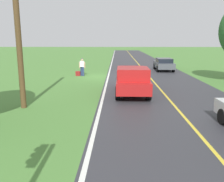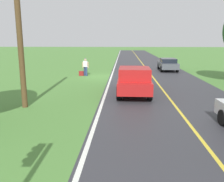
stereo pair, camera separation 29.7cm
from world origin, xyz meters
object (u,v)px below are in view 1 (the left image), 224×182
pickup_truck_passing (132,80)px  utility_pole_roadside (17,25)px  sedan_near_oncoming (164,64)px  suitcase_carried (78,74)px  hitchhiker_walking (82,66)px

pickup_truck_passing → utility_pole_roadside: bearing=29.4°
sedan_near_oncoming → suitcase_carried: bearing=26.1°
sedan_near_oncoming → utility_pole_roadside: utility_pole_roadside is taller
suitcase_carried → sedan_near_oncoming: (-9.20, -4.51, 0.52)m
hitchhiker_walking → suitcase_carried: (0.42, 0.06, -0.75)m
pickup_truck_passing → suitcase_carried: bearing=-59.1°
hitchhiker_walking → utility_pole_roadside: bearing=82.9°
hitchhiker_walking → suitcase_carried: hitchhiker_walking is taller
hitchhiker_walking → suitcase_carried: size_ratio=3.79×
hitchhiker_walking → utility_pole_roadside: 11.95m
hitchhiker_walking → sedan_near_oncoming: hitchhiker_walking is taller
suitcase_carried → pickup_truck_passing: size_ratio=0.08×
sedan_near_oncoming → utility_pole_roadside: bearing=57.2°
hitchhiker_walking → pickup_truck_passing: 9.25m
hitchhiker_walking → pickup_truck_passing: size_ratio=0.32×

